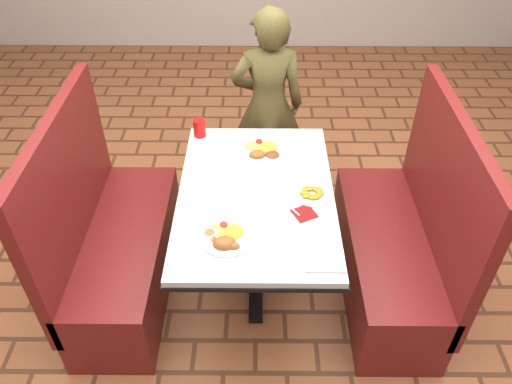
% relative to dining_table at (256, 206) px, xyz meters
% --- Properties ---
extents(dining_table, '(0.81, 1.21, 0.75)m').
position_rel_dining_table_xyz_m(dining_table, '(0.00, 0.00, 0.00)').
color(dining_table, silver).
rests_on(dining_table, ground).
extents(booth_bench_left, '(0.47, 1.20, 1.17)m').
position_rel_dining_table_xyz_m(booth_bench_left, '(-0.80, 0.00, -0.32)').
color(booth_bench_left, maroon).
rests_on(booth_bench_left, ground).
extents(booth_bench_right, '(0.47, 1.20, 1.17)m').
position_rel_dining_table_xyz_m(booth_bench_right, '(0.80, 0.00, -0.32)').
color(booth_bench_right, maroon).
rests_on(booth_bench_right, ground).
extents(diner_person, '(0.52, 0.36, 1.36)m').
position_rel_dining_table_xyz_m(diner_person, '(0.07, 0.98, 0.03)').
color(diner_person, brown).
rests_on(diner_person, ground).
extents(near_dinner_plate, '(0.25, 0.25, 0.08)m').
position_rel_dining_table_xyz_m(near_dinner_plate, '(-0.14, -0.34, 0.12)').
color(near_dinner_plate, white).
rests_on(near_dinner_plate, dining_table).
extents(far_dinner_plate, '(0.27, 0.27, 0.07)m').
position_rel_dining_table_xyz_m(far_dinner_plate, '(0.03, 0.35, 0.12)').
color(far_dinner_plate, white).
rests_on(far_dinner_plate, dining_table).
extents(plantain_plate, '(0.19, 0.19, 0.03)m').
position_rel_dining_table_xyz_m(plantain_plate, '(0.29, -0.03, 0.11)').
color(plantain_plate, white).
rests_on(plantain_plate, dining_table).
extents(maroon_napkin, '(0.14, 0.14, 0.00)m').
position_rel_dining_table_xyz_m(maroon_napkin, '(0.24, -0.16, 0.10)').
color(maroon_napkin, maroon).
rests_on(maroon_napkin, dining_table).
extents(spoon_utensil, '(0.08, 0.10, 0.00)m').
position_rel_dining_table_xyz_m(spoon_utensil, '(0.18, -0.14, 0.10)').
color(spoon_utensil, '#B9B9BD').
rests_on(spoon_utensil, dining_table).
extents(red_tumbler, '(0.07, 0.07, 0.11)m').
position_rel_dining_table_xyz_m(red_tumbler, '(-0.34, 0.52, 0.15)').
color(red_tumbler, red).
rests_on(red_tumbler, dining_table).
extents(paper_napkin, '(0.18, 0.14, 0.01)m').
position_rel_dining_table_xyz_m(paper_napkin, '(0.31, -0.48, 0.10)').
color(paper_napkin, silver).
rests_on(paper_napkin, dining_table).
extents(knife_utensil, '(0.05, 0.18, 0.00)m').
position_rel_dining_table_xyz_m(knife_utensil, '(-0.11, -0.33, 0.11)').
color(knife_utensil, silver).
rests_on(knife_utensil, dining_table).
extents(fork_utensil, '(0.03, 0.13, 0.00)m').
position_rel_dining_table_xyz_m(fork_utensil, '(-0.06, -0.42, 0.10)').
color(fork_utensil, '#B8B8BC').
rests_on(fork_utensil, dining_table).
extents(lettuce_shreds, '(0.28, 0.32, 0.00)m').
position_rel_dining_table_xyz_m(lettuce_shreds, '(0.04, 0.06, 0.10)').
color(lettuce_shreds, '#84B347').
rests_on(lettuce_shreds, dining_table).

